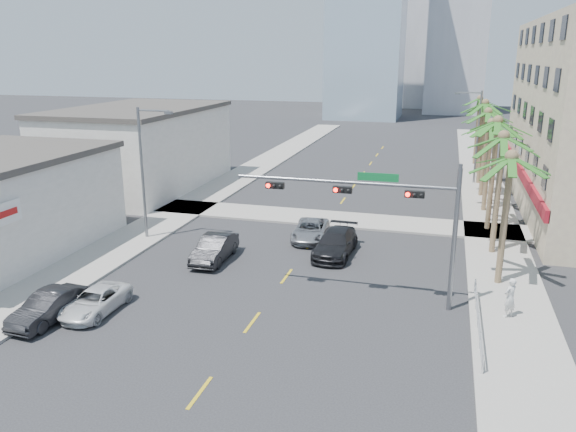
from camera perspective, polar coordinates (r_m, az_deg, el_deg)
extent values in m
plane|color=#262628|center=(24.00, -6.92, -14.84)|extent=(260.00, 260.00, 0.00)
cube|color=gray|center=(40.95, 20.27, -2.29)|extent=(4.00, 120.00, 0.15)
cube|color=gray|center=(45.51, -11.31, 0.22)|extent=(4.00, 120.00, 0.15)
cube|color=gray|center=(43.47, 4.18, -0.26)|extent=(80.00, 4.00, 0.15)
cube|color=maroon|center=(50.16, 22.57, 4.20)|extent=(0.30, 28.00, 0.80)
cube|color=beige|center=(55.17, -14.77, 6.52)|extent=(11.00, 18.00, 7.20)
cube|color=#ADADB2|center=(144.60, 11.92, 19.25)|extent=(16.00, 16.00, 42.00)
cylinder|color=slate|center=(28.28, 16.53, -2.49)|extent=(0.24, 0.24, 7.20)
cylinder|color=slate|center=(27.98, 5.64, 3.45)|extent=(11.00, 0.16, 0.16)
cube|color=#0C662D|center=(27.67, 9.13, 3.92)|extent=(2.00, 0.05, 0.40)
cube|color=black|center=(27.54, 12.74, 2.17)|extent=(0.95, 0.28, 0.32)
sphere|color=#FF0C05|center=(27.40, 12.06, 2.14)|extent=(0.22, 0.22, 0.22)
cube|color=black|center=(27.92, 5.56, 2.68)|extent=(0.95, 0.28, 0.32)
sphere|color=#FF0C05|center=(27.82, 4.85, 2.65)|extent=(0.22, 0.22, 0.22)
cube|color=black|center=(28.72, -1.33, 3.13)|extent=(0.95, 0.28, 0.32)
sphere|color=#FF0C05|center=(28.66, -2.04, 3.10)|extent=(0.22, 0.22, 0.22)
cylinder|color=brown|center=(32.28, 21.11, -0.63)|extent=(0.36, 0.36, 7.20)
cylinder|color=brown|center=(37.24, 20.50, 1.86)|extent=(0.36, 0.36, 7.56)
cylinder|color=brown|center=(42.27, 20.03, 3.76)|extent=(0.36, 0.36, 7.92)
cylinder|color=brown|center=(47.42, 19.59, 4.61)|extent=(0.36, 0.36, 7.20)
cylinder|color=brown|center=(52.50, 19.30, 5.88)|extent=(0.36, 0.36, 7.56)
cylinder|color=brown|center=(57.60, 19.06, 6.92)|extent=(0.36, 0.36, 7.92)
cylinder|color=brown|center=(62.79, 18.81, 7.31)|extent=(0.36, 0.36, 7.20)
cylinder|color=brown|center=(67.92, 18.64, 8.08)|extent=(0.36, 0.36, 7.56)
cylinder|color=slate|center=(38.99, -14.56, 4.06)|extent=(0.20, 0.20, 9.00)
cylinder|color=slate|center=(37.82, -13.56, 10.37)|extent=(2.20, 0.12, 0.12)
cube|color=slate|center=(37.31, -12.05, 10.23)|extent=(0.50, 0.25, 0.18)
cylinder|color=slate|center=(57.51, 18.71, 7.48)|extent=(0.20, 0.20, 9.00)
cylinder|color=slate|center=(57.04, 17.97, 11.84)|extent=(2.20, 0.12, 0.12)
cube|color=slate|center=(57.02, 16.84, 11.83)|extent=(0.50, 0.25, 0.18)
cylinder|color=silver|center=(27.61, 18.76, -9.99)|extent=(0.08, 8.00, 0.08)
cylinder|color=silver|center=(27.46, 18.83, -9.34)|extent=(0.08, 8.00, 0.08)
cylinder|color=silver|center=(24.09, 19.15, -14.20)|extent=(0.08, 0.08, 1.00)
cylinder|color=silver|center=(25.84, 18.94, -12.00)|extent=(0.08, 0.08, 1.00)
cylinder|color=silver|center=(27.63, 18.75, -10.09)|extent=(0.08, 0.08, 1.00)
cylinder|color=silver|center=(29.45, 18.59, -8.41)|extent=(0.08, 0.08, 1.00)
cylinder|color=silver|center=(31.28, 18.45, -6.92)|extent=(0.08, 0.08, 1.00)
imported|color=black|center=(29.40, -23.12, -8.48)|extent=(1.82, 4.43, 1.43)
imported|color=silver|center=(29.51, -18.99, -8.20)|extent=(1.99, 4.27, 1.18)
imported|color=black|center=(34.94, -7.48, -3.29)|extent=(1.78, 4.74, 1.55)
imported|color=#A2A2A6|center=(38.60, 2.29, -1.44)|extent=(2.59, 4.93, 1.32)
imported|color=black|center=(35.71, 4.85, -2.76)|extent=(2.34, 5.43, 1.56)
imported|color=silver|center=(29.02, 21.61, -7.71)|extent=(0.85, 0.84, 1.98)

